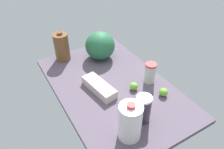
{
  "coord_description": "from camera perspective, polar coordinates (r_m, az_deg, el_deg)",
  "views": [
    {
      "loc": [
        103.67,
        -61.31,
        105.12
      ],
      "look_at": [
        0.0,
        0.0,
        13.0
      ],
      "focal_mm": 35.0,
      "sensor_mm": 36.0,
      "label": 1
    }
  ],
  "objects": [
    {
      "name": "countertop",
      "position": [
        1.59,
        -0.0,
        -3.3
      ],
      "size": [
        120.0,
        76.0,
        3.0
      ],
      "primitive_type": "cube",
      "color": "#514655",
      "rests_on": "ground"
    },
    {
      "name": "egg_carton",
      "position": [
        1.52,
        -3.3,
        -3.39
      ],
      "size": [
        29.77,
        14.19,
        6.09
      ],
      "primitive_type": "cube",
      "rotation": [
        0.0,
        0.0,
        0.15
      ],
      "color": "beige",
      "rests_on": "countertop"
    },
    {
      "name": "shaker_bottle",
      "position": [
        1.3,
        8.16,
        -8.86
      ],
      "size": [
        9.25,
        9.25,
        18.19
      ],
      "color": "#312835",
      "rests_on": "countertop"
    },
    {
      "name": "chocolate_milk_jug",
      "position": [
        1.85,
        -12.98,
        7.03
      ],
      "size": [
        12.08,
        12.08,
        24.76
      ],
      "color": "brown",
      "rests_on": "countertop"
    },
    {
      "name": "watermelon",
      "position": [
        1.82,
        -3.13,
        7.53
      ],
      "size": [
        24.49,
        24.49,
        23.09
      ],
      "primitive_type": "ellipsoid",
      "color": "#23613C",
      "rests_on": "countertop"
    },
    {
      "name": "milk_jug",
      "position": [
        1.19,
        4.72,
        -12.19
      ],
      "size": [
        12.81,
        12.81,
        24.51
      ],
      "color": "white",
      "rests_on": "countertop"
    },
    {
      "name": "tumbler_cup",
      "position": [
        1.59,
        9.93,
        0.41
      ],
      "size": [
        7.98,
        7.98,
        15.65
      ],
      "color": "beige",
      "rests_on": "countertop"
    },
    {
      "name": "lime_by_jug",
      "position": [
        1.52,
        13.28,
        -4.51
      ],
      "size": [
        5.79,
        5.79,
        5.79
      ],
      "primitive_type": "sphere",
      "color": "#6FBB36",
      "rests_on": "countertop"
    },
    {
      "name": "lime_loose",
      "position": [
        1.54,
        5.73,
        -3.06
      ],
      "size": [
        5.63,
        5.63,
        5.63
      ],
      "primitive_type": "sphere",
      "color": "#67BA31",
      "rests_on": "countertop"
    }
  ]
}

